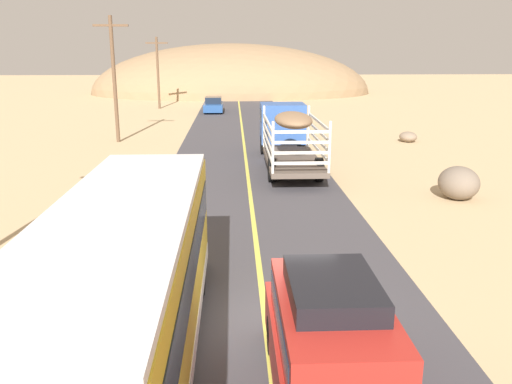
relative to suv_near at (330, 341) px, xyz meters
The scene contains 12 objects.
ground_plane 2.86m from the suv_near, 110.34° to the left, with size 240.00×240.00×0.00m, color tan.
road_surface 2.85m from the suv_near, 110.34° to the left, with size 8.00×120.00×0.02m, color #423F44.
road_centre_line 2.85m from the suv_near, 110.34° to the left, with size 0.16×117.60×0.00m, color #D8CC4C.
suv_near is the anchor object (origin of this frame).
livestock_truck 20.16m from the suv_near, 86.45° to the left, with size 2.53×9.70×3.02m.
bus 3.76m from the suv_near, 165.11° to the left, with size 2.54×10.00×3.21m.
car_far 43.85m from the suv_near, 94.54° to the left, with size 1.80×4.40×1.46m.
power_pole_mid 28.62m from the suv_near, 108.81° to the left, with size 2.20×0.24×7.95m.
power_pole_far 48.23m from the suv_near, 100.98° to the left, with size 2.20×0.24×7.13m.
boulder_near_shoulder 14.53m from the suv_near, 58.84° to the left, with size 1.59×1.81×1.35m, color #756656.
boulder_mid_field 27.92m from the suv_near, 69.15° to the left, with size 1.12×1.32×0.67m, color #84705B.
distant_hill 67.40m from the suv_near, 91.53° to the left, with size 38.60×25.70×13.46m, color #957553.
Camera 1 is at (-0.68, -10.27, 5.89)m, focal length 36.90 mm.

